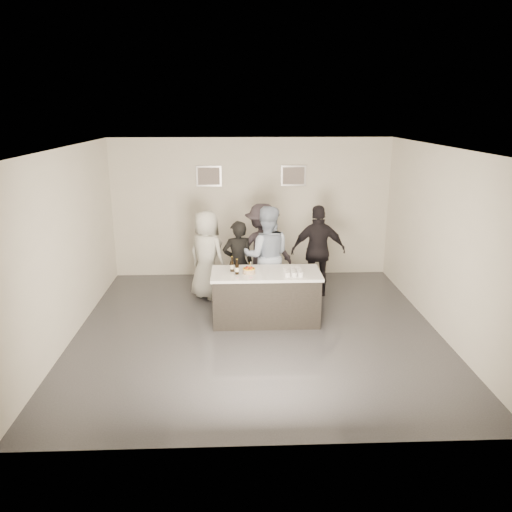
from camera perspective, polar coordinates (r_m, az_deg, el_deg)
name	(u,v)px	position (r m, az deg, el deg)	size (l,w,h in m)	color
floor	(257,330)	(8.46, 0.14, -8.46)	(6.00, 6.00, 0.00)	#3D3D42
ceiling	(257,148)	(7.70, 0.15, 12.25)	(6.00, 6.00, 0.00)	white
wall_back	(251,208)	(10.87, -0.54, 5.50)	(6.00, 0.04, 3.00)	silver
wall_front	(270,320)	(5.11, 1.61, -7.34)	(6.00, 0.04, 3.00)	silver
wall_left	(67,246)	(8.38, -20.82, 1.09)	(0.04, 6.00, 3.00)	silver
wall_right	(442,242)	(8.61, 20.52, 1.52)	(0.04, 6.00, 3.00)	silver
picture_left	(209,176)	(10.74, -5.41, 9.08)	(0.54, 0.04, 0.44)	#B2B2B7
picture_right	(293,176)	(10.80, 4.30, 9.14)	(0.54, 0.04, 0.44)	#B2B2B7
bar_counter	(266,297)	(8.64, 1.13, -4.68)	(1.86, 0.86, 0.90)	white
cake	(249,271)	(8.41, -0.81, -1.74)	(0.21, 0.21, 0.08)	yellow
beer_bottle_a	(232,264)	(8.49, -2.76, -0.94)	(0.07, 0.07, 0.26)	black
beer_bottle_b	(237,267)	(8.34, -2.19, -1.24)	(0.07, 0.07, 0.26)	black
tumbler_cluster	(293,271)	(8.41, 4.26, -1.78)	(0.30, 0.40, 0.08)	#CA9313
candles	(244,278)	(8.19, -1.36, -2.51)	(0.24, 0.08, 0.01)	pink
person_main_black	(238,263)	(9.35, -2.07, -0.75)	(0.58, 0.38, 1.60)	black
person_main_blue	(267,256)	(9.29, 1.21, 0.03)	(0.91, 0.71, 1.88)	#98AAC7
person_guest_left	(207,255)	(9.64, -5.64, 0.12)	(0.85, 0.55, 1.73)	silver
person_guest_right	(318,251)	(9.81, 7.13, 0.58)	(1.06, 0.44, 1.81)	black
person_guest_back	(262,249)	(9.86, 0.71, 0.81)	(1.17, 0.67, 1.81)	#2F2930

